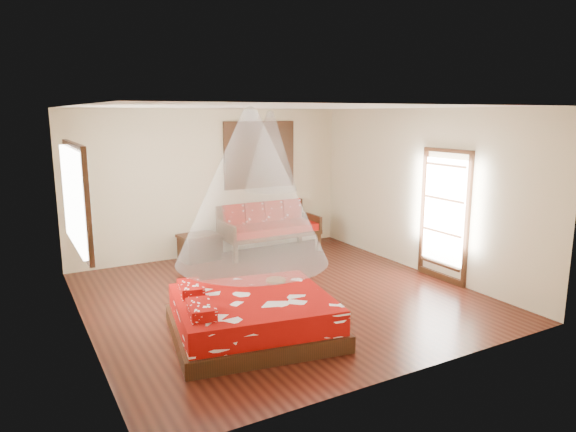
% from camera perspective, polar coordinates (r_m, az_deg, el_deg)
% --- Properties ---
extents(room, '(5.54, 5.54, 2.84)m').
position_cam_1_polar(room, '(7.49, -0.93, 1.25)').
color(room, black).
rests_on(room, ground).
extents(bed, '(2.21, 2.06, 0.63)m').
position_cam_1_polar(bed, '(6.48, -4.03, -11.02)').
color(bed, black).
rests_on(bed, floor).
extents(daybed, '(1.93, 0.86, 0.98)m').
position_cam_1_polar(daybed, '(10.20, -2.27, -1.05)').
color(daybed, black).
rests_on(daybed, floor).
extents(storage_chest, '(0.78, 0.61, 0.49)m').
position_cam_1_polar(storage_chest, '(9.78, -9.84, -3.40)').
color(storage_chest, black).
rests_on(storage_chest, floor).
extents(shutter_panel, '(1.52, 0.06, 1.32)m').
position_cam_1_polar(shutter_panel, '(10.29, -3.17, 6.81)').
color(shutter_panel, black).
rests_on(shutter_panel, wall_back).
extents(window_left, '(0.10, 1.74, 1.34)m').
position_cam_1_polar(window_left, '(6.82, -22.29, 1.95)').
color(window_left, black).
rests_on(window_left, wall_left).
extents(glazed_door, '(0.08, 1.02, 2.16)m').
position_cam_1_polar(glazed_door, '(8.72, 16.95, -0.01)').
color(glazed_door, black).
rests_on(glazed_door, floor).
extents(wine_tray, '(0.26, 0.26, 0.21)m').
position_cam_1_polar(wine_tray, '(6.92, -1.35, -6.82)').
color(wine_tray, brown).
rests_on(wine_tray, bed).
extents(mosquito_net_main, '(1.84, 1.84, 1.80)m').
position_cam_1_polar(mosquito_net_main, '(6.06, -4.10, 3.13)').
color(mosquito_net_main, white).
rests_on(mosquito_net_main, ceiling).
extents(mosquito_net_daybed, '(1.02, 1.02, 1.50)m').
position_cam_1_polar(mosquito_net_daybed, '(9.86, -1.97, 7.20)').
color(mosquito_net_daybed, white).
rests_on(mosquito_net_daybed, ceiling).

